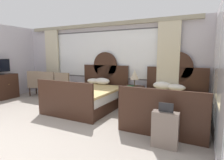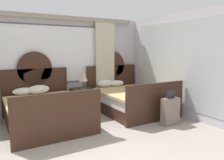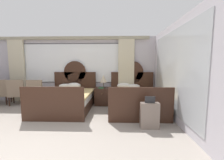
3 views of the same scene
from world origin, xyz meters
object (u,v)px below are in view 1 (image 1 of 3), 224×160
at_px(nightstand_between_beds, 133,97).
at_px(armchair_by_window_right, 37,83).
at_px(book_on_nightstand, 130,86).
at_px(armchair_by_window_left, 65,85).
at_px(bed_near_window, 89,96).
at_px(armchair_by_window_centre, 49,84).
at_px(table_lamp_on_nightstand, 135,75).
at_px(bed_near_mirror, 169,106).
at_px(suitcase_on_floor, 165,129).

height_order(nightstand_between_beds, armchair_by_window_right, armchair_by_window_right).
bearing_deg(book_on_nightstand, armchair_by_window_left, -178.99).
xyz_separation_m(bed_near_window, book_on_nightstand, (1.15, 0.49, 0.32)).
relative_size(armchair_by_window_centre, armchair_by_window_right, 1.00).
bearing_deg(bed_near_window, armchair_by_window_right, 170.65).
relative_size(bed_near_window, armchair_by_window_right, 2.24).
bearing_deg(bed_near_window, table_lamp_on_nightstand, 27.47).
bearing_deg(nightstand_between_beds, bed_near_window, -152.80).
xyz_separation_m(bed_near_window, nightstand_between_beds, (1.19, 0.61, -0.02)).
xyz_separation_m(table_lamp_on_nightstand, armchair_by_window_centre, (-3.33, -0.18, -0.49)).
bearing_deg(bed_near_mirror, nightstand_between_beds, 152.60).
xyz_separation_m(armchair_by_window_right, suitcase_on_floor, (5.29, -1.90, -0.19)).
bearing_deg(armchair_by_window_left, table_lamp_on_nightstand, 4.11).
bearing_deg(suitcase_on_floor, armchair_by_window_centre, 157.68).
xyz_separation_m(book_on_nightstand, suitcase_on_floor, (1.38, -1.94, -0.35)).
bearing_deg(armchair_by_window_centre, bed_near_mirror, -5.82).
xyz_separation_m(table_lamp_on_nightstand, armchair_by_window_left, (-2.56, -0.18, -0.49)).
distance_m(bed_near_window, nightstand_between_beds, 1.33).
bearing_deg(suitcase_on_floor, nightstand_between_beds, 123.13).
bearing_deg(table_lamp_on_nightstand, nightstand_between_beds, -144.41).
height_order(nightstand_between_beds, armchair_by_window_left, armchair_by_window_left).
bearing_deg(nightstand_between_beds, armchair_by_window_right, -177.76).
relative_size(bed_near_window, bed_near_mirror, 1.00).
bearing_deg(book_on_nightstand, armchair_by_window_centre, -179.30).
bearing_deg(armchair_by_window_centre, suitcase_on_floor, -22.32).
bearing_deg(bed_near_mirror, book_on_nightstand, 157.82).
distance_m(nightstand_between_beds, armchair_by_window_left, 2.53).
bearing_deg(book_on_nightstand, armchair_by_window_right, -179.42).
height_order(armchair_by_window_centre, armchair_by_window_right, same).
xyz_separation_m(nightstand_between_beds, suitcase_on_floor, (1.34, -2.06, -0.01)).
distance_m(nightstand_between_beds, armchair_by_window_centre, 3.31).
distance_m(bed_near_mirror, armchair_by_window_left, 3.73).
relative_size(nightstand_between_beds, table_lamp_on_nightstand, 1.33).
height_order(bed_near_mirror, nightstand_between_beds, bed_near_mirror).
relative_size(bed_near_window, armchair_by_window_centre, 2.24).
xyz_separation_m(book_on_nightstand, armchair_by_window_left, (-2.48, -0.04, -0.16)).
relative_size(table_lamp_on_nightstand, armchair_by_window_right, 0.50).
height_order(bed_near_window, suitcase_on_floor, bed_near_window).
bearing_deg(armchair_by_window_centre, bed_near_window, -12.16).
xyz_separation_m(bed_near_mirror, armchair_by_window_right, (-5.12, 0.46, 0.16)).
height_order(bed_near_mirror, armchair_by_window_right, bed_near_mirror).
bearing_deg(armchair_by_window_left, suitcase_on_floor, -26.19).
xyz_separation_m(book_on_nightstand, armchair_by_window_right, (-3.91, -0.04, -0.16)).
distance_m(armchair_by_window_left, suitcase_on_floor, 4.31).
height_order(book_on_nightstand, suitcase_on_floor, suitcase_on_floor).
bearing_deg(armchair_by_window_right, bed_near_window, -9.35).
bearing_deg(armchair_by_window_left, book_on_nightstand, 1.01).
xyz_separation_m(nightstand_between_beds, armchair_by_window_left, (-2.52, -0.16, 0.18)).
height_order(bed_near_window, nightstand_between_beds, bed_near_window).
xyz_separation_m(table_lamp_on_nightstand, book_on_nightstand, (-0.07, -0.14, -0.33)).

